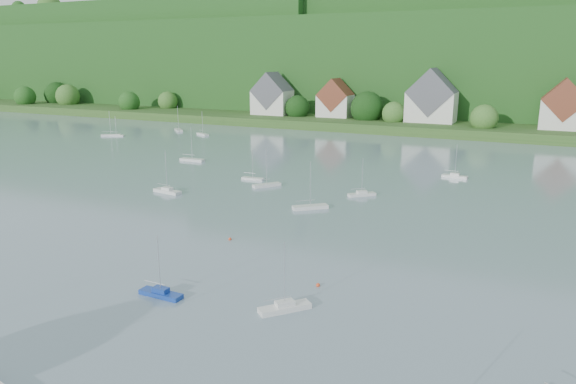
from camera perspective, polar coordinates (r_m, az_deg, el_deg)
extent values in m
cube|color=#2C531F|center=(203.57, 14.11, 7.26)|extent=(600.00, 60.00, 3.00)
cube|color=#164315|center=(276.26, 17.54, 12.60)|extent=(620.00, 160.00, 40.00)
cube|color=#164315|center=(320.30, -11.27, 13.82)|extent=(200.00, 120.00, 52.00)
cube|color=#164315|center=(270.03, 19.67, 14.12)|extent=(240.00, 130.00, 60.00)
sphere|color=#2A5D22|center=(274.39, -22.37, 9.40)|extent=(11.19, 11.19, 11.19)
sphere|color=#2A5D22|center=(241.07, -12.67, 9.38)|extent=(8.61, 8.61, 8.61)
sphere|color=#1E4E17|center=(240.06, -16.53, 9.16)|extent=(9.03, 9.03, 9.03)
sphere|color=#2A5D22|center=(188.97, 11.16, 8.19)|extent=(8.19, 8.19, 8.19)
sphere|color=#2A5D22|center=(206.71, -1.04, 8.79)|extent=(6.49, 6.49, 6.49)
sphere|color=#2A5D22|center=(191.47, 27.68, 7.31)|extent=(12.16, 12.16, 12.16)
sphere|color=#2A5D22|center=(180.06, 20.13, 7.37)|extent=(8.73, 8.73, 8.73)
sphere|color=black|center=(203.00, 1.00, 8.95)|extent=(9.32, 9.32, 9.32)
sphere|color=black|center=(284.75, -22.56, 9.40)|extent=(9.50, 9.50, 9.50)
sphere|color=black|center=(286.80, -23.36, 9.51)|extent=(11.91, 11.91, 11.91)
sphere|color=#1E4E17|center=(284.69, -26.17, 9.07)|extent=(9.91, 9.91, 9.91)
sphere|color=black|center=(193.95, 8.41, 8.81)|extent=(11.92, 11.92, 11.92)
sphere|color=#2A5D22|center=(353.09, -24.00, 17.55)|extent=(13.75, 13.75, 13.75)
sphere|color=#1E4E17|center=(290.54, -0.01, 19.56)|extent=(10.29, 10.29, 10.29)
sphere|color=black|center=(345.28, -17.40, 18.10)|extent=(10.31, 10.31, 10.31)
sphere|color=black|center=(316.89, -18.41, 18.36)|extent=(8.14, 8.14, 8.14)
sphere|color=#2A5D22|center=(340.36, -15.18, 18.21)|extent=(7.15, 7.15, 7.15)
sphere|color=black|center=(382.84, -23.59, 17.18)|extent=(11.66, 11.66, 11.66)
sphere|color=#2A5D22|center=(296.77, -17.48, 18.79)|extent=(8.89, 8.89, 8.89)
sphere|color=#1E4E17|center=(354.37, -26.70, 17.09)|extent=(7.77, 7.77, 7.77)
sphere|color=black|center=(344.25, -18.26, 18.04)|extent=(9.97, 9.97, 9.97)
sphere|color=#1E4E17|center=(272.90, 8.76, 17.71)|extent=(12.01, 12.01, 12.01)
sphere|color=black|center=(274.62, 17.02, 17.40)|extent=(15.72, 15.72, 15.72)
sphere|color=#1E4E17|center=(268.41, 20.07, 17.06)|extent=(10.54, 10.54, 10.54)
sphere|color=#1E4E17|center=(377.61, -13.32, 16.38)|extent=(8.18, 8.18, 8.18)
sphere|color=black|center=(359.90, -11.98, 16.59)|extent=(8.74, 8.74, 8.74)
sphere|color=black|center=(353.47, -16.28, 16.58)|extent=(15.38, 15.38, 15.38)
cube|color=silver|center=(208.69, -1.69, 9.49)|extent=(14.00, 10.00, 9.00)
cube|color=#53535A|center=(208.37, -1.70, 10.73)|extent=(14.00, 10.40, 14.00)
cube|color=silver|center=(200.57, 5.04, 9.11)|extent=(12.00, 9.00, 8.00)
cube|color=brown|center=(200.26, 5.07, 10.25)|extent=(12.00, 9.36, 12.00)
cube|color=silver|center=(190.26, 14.98, 8.72)|extent=(16.00, 11.00, 10.00)
cube|color=#53535A|center=(189.89, 15.08, 10.22)|extent=(16.00, 11.44, 16.00)
cube|color=silver|center=(185.30, 27.18, 7.36)|extent=(13.00, 10.00, 9.00)
cube|color=brown|center=(184.94, 27.34, 8.74)|extent=(13.00, 10.40, 13.00)
cube|color=navy|center=(59.01, -13.36, -10.51)|extent=(4.96, 1.48, 0.49)
cube|color=navy|center=(58.81, -13.39, -10.07)|extent=(1.75, 1.00, 0.50)
cylinder|color=silver|center=(57.72, -13.55, -7.50)|extent=(0.10, 0.10, 6.17)
cylinder|color=silver|center=(59.00, -13.99, -9.34)|extent=(2.71, 0.13, 0.08)
cube|color=silver|center=(54.49, -0.35, -12.24)|extent=(4.63, 4.97, 0.53)
cube|color=silver|center=(54.27, -0.35, -11.75)|extent=(2.01, 2.09, 0.50)
cylinder|color=silver|center=(53.00, -0.35, -8.76)|extent=(0.10, 0.10, 6.65)
cylinder|color=silver|center=(53.71, -1.15, -11.27)|extent=(1.99, 2.25, 0.08)
sphere|color=#E3451E|center=(59.98, 3.21, -9.96)|extent=(0.46, 0.46, 0.46)
sphere|color=#E3451E|center=(74.63, -6.18, -5.08)|extent=(0.44, 0.44, 0.44)
cube|color=silver|center=(89.04, 2.38, -1.62)|extent=(5.59, 5.11, 0.59)
cylinder|color=silver|center=(88.04, 2.41, 0.89)|extent=(0.10, 0.10, 7.42)
cylinder|color=silver|center=(88.47, 1.84, -0.91)|extent=(2.54, 2.18, 0.08)
cube|color=silver|center=(179.74, -17.78, 5.74)|extent=(4.88, 3.02, 0.47)
cylinder|color=silver|center=(179.34, -17.86, 6.75)|extent=(0.10, 0.10, 5.92)
cylinder|color=silver|center=(179.84, -18.02, 6.09)|extent=(2.44, 1.06, 0.08)
cube|color=silver|center=(110.26, -3.76, 1.43)|extent=(4.72, 1.59, 0.46)
cylinder|color=silver|center=(109.61, -3.79, 3.02)|extent=(0.10, 0.10, 5.81)
cylinder|color=silver|center=(110.31, -4.10, 2.03)|extent=(2.56, 0.24, 0.08)
cube|color=silver|center=(104.31, -2.28, 0.73)|extent=(4.70, 5.34, 0.56)
cylinder|color=silver|center=(103.50, -2.30, 2.76)|extent=(0.10, 0.10, 6.98)
cylinder|color=silver|center=(103.71, -2.70, 1.32)|extent=(1.98, 2.45, 0.08)
cube|color=silver|center=(98.13, 7.85, -0.27)|extent=(4.76, 4.50, 0.51)
cube|color=silver|center=(98.00, 7.86, 0.02)|extent=(2.00, 1.95, 0.50)
cylinder|color=silver|center=(97.33, 7.91, 1.70)|extent=(0.10, 0.10, 6.41)
cylinder|color=silver|center=(97.54, 7.46, 0.36)|extent=(2.15, 1.95, 0.08)
cube|color=silver|center=(180.71, -18.32, 5.76)|extent=(5.79, 4.78, 0.59)
cylinder|color=silver|center=(180.21, -18.42, 7.02)|extent=(0.10, 0.10, 7.40)
cylinder|color=silver|center=(180.68, -18.63, 6.12)|extent=(2.70, 1.95, 0.08)
cube|color=silver|center=(131.98, -10.15, 3.39)|extent=(6.21, 2.07, 0.61)
cylinder|color=silver|center=(131.28, -10.23, 5.15)|extent=(0.10, 0.10, 7.64)
cylinder|color=silver|center=(132.25, -10.51, 3.92)|extent=(3.36, 0.28, 0.08)
cube|color=silver|center=(101.86, -12.70, 0.07)|extent=(6.03, 2.47, 0.59)
cube|color=silver|center=(101.74, -12.72, 0.37)|extent=(2.19, 1.43, 0.50)
cylinder|color=silver|center=(101.00, -12.82, 2.24)|extent=(0.10, 0.10, 7.32)
cylinder|color=silver|center=(102.21, -13.08, 0.78)|extent=(3.20, 0.54, 0.08)
cube|color=silver|center=(117.19, 17.30, 1.58)|extent=(5.30, 1.92, 0.52)
cube|color=silver|center=(117.09, 17.32, 1.83)|extent=(1.90, 1.18, 0.50)
cylinder|color=silver|center=(116.52, 17.43, 3.26)|extent=(0.10, 0.10, 6.48)
cylinder|color=silver|center=(117.13, 16.97, 2.18)|extent=(2.85, 0.34, 0.08)
cube|color=silver|center=(187.28, -11.56, 6.47)|extent=(5.80, 5.64, 0.63)
cylinder|color=silver|center=(186.78, -11.62, 7.76)|extent=(0.10, 0.10, 7.90)
cylinder|color=silver|center=(188.05, -11.63, 6.87)|extent=(2.58, 2.45, 0.08)
cube|color=silver|center=(175.86, -9.05, 6.08)|extent=(5.69, 4.09, 0.56)
cylinder|color=silver|center=(175.38, -9.10, 7.31)|extent=(0.10, 0.10, 7.04)
cylinder|color=silver|center=(176.45, -9.19, 6.49)|extent=(2.75, 1.56, 0.08)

